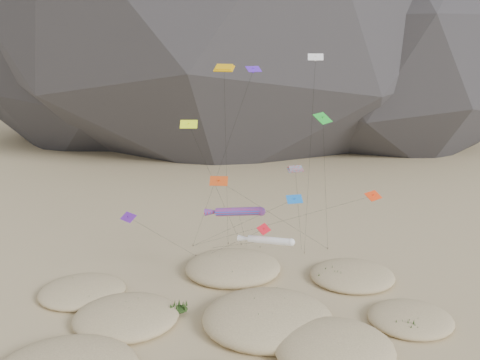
# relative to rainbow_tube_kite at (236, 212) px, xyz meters

# --- Properties ---
(ground) EXTENTS (500.00, 500.00, 0.00)m
(ground) POSITION_rel_rainbow_tube_kite_xyz_m (0.37, -11.82, -10.77)
(ground) COLOR #CCB789
(ground) RESTS_ON ground
(dunes) EXTENTS (50.71, 34.62, 3.63)m
(dunes) POSITION_rel_rainbow_tube_kite_xyz_m (-1.50, -8.37, -10.10)
(dunes) COLOR #CCB789
(dunes) RESTS_ON ground
(dune_grass) EXTENTS (42.64, 29.26, 1.55)m
(dune_grass) POSITION_rel_rainbow_tube_kite_xyz_m (0.02, -9.14, -9.93)
(dune_grass) COLOR black
(dune_grass) RESTS_ON ground
(kite_stakes) EXTENTS (21.61, 5.10, 0.30)m
(kite_stakes) POSITION_rel_rainbow_tube_kite_xyz_m (1.77, 11.75, -10.62)
(kite_stakes) COLOR #3F2D1E
(kite_stakes) RESTS_ON ground
(rainbow_tube_kite) EXTENTS (7.85, 14.55, 11.66)m
(rainbow_tube_kite) POSITION_rel_rainbow_tube_kite_xyz_m (0.00, 0.00, 0.00)
(rainbow_tube_kite) COLOR red
(rainbow_tube_kite) RESTS_ON ground
(white_tube_kite) EXTENTS (9.59, 20.45, 10.00)m
(white_tube_kite) POSITION_rel_rainbow_tube_kite_xyz_m (3.33, -5.88, -1.48)
(white_tube_kite) COLOR white
(white_tube_kite) RESTS_ON ground
(orange_parafoil) EXTENTS (2.67, 10.54, 29.09)m
(orange_parafoil) POSITION_rel_rainbow_tube_kite_xyz_m (-1.34, 1.93, 17.45)
(orange_parafoil) COLOR #E2A60B
(orange_parafoil) RESTS_ON ground
(multi_parafoil) EXTENTS (4.17, 9.59, 16.08)m
(multi_parafoil) POSITION_rel_rainbow_tube_kite_xyz_m (7.92, 2.58, 4.70)
(multi_parafoil) COLOR red
(multi_parafoil) RESTS_ON ground
(delta_kites) EXTENTS (33.80, 20.49, 30.25)m
(delta_kites) POSITION_rel_rainbow_tube_kite_xyz_m (3.65, -0.52, 6.87)
(delta_kites) COLOR red
(delta_kites) RESTS_ON ground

